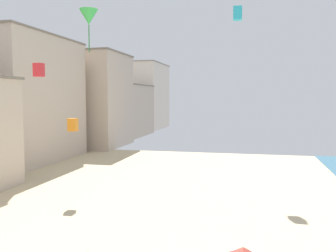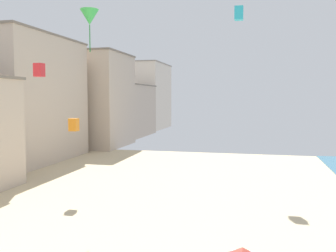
% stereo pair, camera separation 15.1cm
% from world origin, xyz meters
% --- Properties ---
extents(boardwalk_hotel_mid, '(10.77, 20.03, 18.63)m').
position_xyz_m(boardwalk_hotel_mid, '(-24.61, 45.50, 9.32)').
color(boardwalk_hotel_mid, '#C6B29E').
rests_on(boardwalk_hotel_mid, ground).
extents(boardwalk_hotel_far, '(17.44, 14.51, 18.18)m').
position_xyz_m(boardwalk_hotel_far, '(-24.61, 64.21, 9.09)').
color(boardwalk_hotel_far, '#C6B29E').
rests_on(boardwalk_hotel_far, ground).
extents(boardwalk_hotel_distant, '(14.44, 21.07, 12.77)m').
position_xyz_m(boardwalk_hotel_distant, '(-24.61, 83.23, 6.39)').
color(boardwalk_hotel_distant, '#C6B29E').
rests_on(boardwalk_hotel_distant, ground).
extents(boardwalk_hotel_furthest, '(12.55, 20.61, 20.03)m').
position_xyz_m(boardwalk_hotel_furthest, '(-24.61, 106.63, 10.02)').
color(boardwalk_hotel_furthest, silver).
rests_on(boardwalk_hotel_furthest, ground).
extents(kite_green_delta, '(1.57, 1.57, 3.56)m').
position_xyz_m(kite_green_delta, '(-5.07, 26.13, 16.27)').
color(kite_green_delta, green).
extents(kite_cyan_box, '(0.94, 0.94, 1.47)m').
position_xyz_m(kite_cyan_box, '(6.76, 38.80, 18.77)').
color(kite_cyan_box, '#2DB7CC').
extents(kite_red_box, '(0.55, 0.55, 0.86)m').
position_xyz_m(kite_red_box, '(-4.88, 18.13, 11.27)').
color(kite_red_box, red).
extents(kite_orange_box, '(0.77, 0.77, 1.21)m').
position_xyz_m(kite_orange_box, '(-8.03, 28.63, 6.95)').
color(kite_orange_box, orange).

